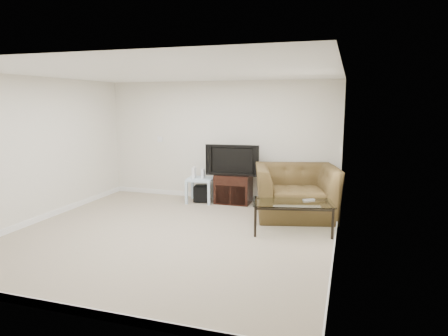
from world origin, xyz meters
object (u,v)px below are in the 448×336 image
(tv_stand, at_px, (233,189))
(subwoofer, at_px, (202,193))
(television, at_px, (233,160))
(side_table, at_px, (200,190))
(coffee_table, at_px, (292,217))
(recliner, at_px, (296,183))

(tv_stand, relative_size, subwoofer, 2.25)
(subwoofer, bearing_deg, tv_stand, 9.01)
(subwoofer, bearing_deg, television, 6.42)
(side_table, relative_size, coffee_table, 0.42)
(tv_stand, height_order, side_table, tv_stand)
(side_table, distance_m, coffee_table, 2.51)
(tv_stand, bearing_deg, subwoofer, -171.91)
(side_table, height_order, recliner, recliner)
(television, relative_size, recliner, 0.71)
(television, bearing_deg, coffee_table, -50.74)
(recliner, bearing_deg, subwoofer, 151.67)
(subwoofer, relative_size, coffee_table, 0.25)
(television, xyz_separation_m, side_table, (-0.68, -0.10, -0.66))
(subwoofer, bearing_deg, coffee_table, -33.99)
(tv_stand, height_order, television, television)
(tv_stand, xyz_separation_m, television, (0.00, -0.03, 0.61))
(subwoofer, bearing_deg, side_table, -139.42)
(television, xyz_separation_m, recliner, (1.35, -0.57, -0.29))
(recliner, bearing_deg, tv_stand, 141.68)
(television, relative_size, side_table, 1.93)
(coffee_table, bearing_deg, television, 133.98)
(tv_stand, height_order, coffee_table, tv_stand)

